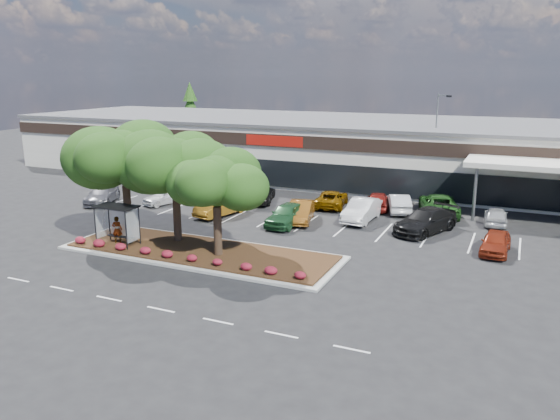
% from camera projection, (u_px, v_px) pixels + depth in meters
% --- Properties ---
extents(ground, '(160.00, 160.00, 0.00)m').
position_uv_depth(ground, '(192.00, 279.00, 30.29)').
color(ground, black).
rests_on(ground, ground).
extents(retail_store, '(80.40, 25.20, 6.25)m').
position_uv_depth(retail_store, '(363.00, 148.00, 59.50)').
color(retail_store, silver).
rests_on(retail_store, ground).
extents(landscape_island, '(18.00, 6.00, 0.26)m').
position_uv_depth(landscape_island, '(200.00, 252.00, 34.59)').
color(landscape_island, '#A4A49F').
rests_on(landscape_island, ground).
extents(lane_markings, '(33.12, 20.06, 0.01)m').
position_uv_depth(lane_markings, '(270.00, 231.00, 39.56)').
color(lane_markings, silver).
rests_on(lane_markings, ground).
extents(shrub_row, '(17.00, 0.80, 0.50)m').
position_uv_depth(shrub_row, '(181.00, 256.00, 32.64)').
color(shrub_row, maroon).
rests_on(shrub_row, landscape_island).
extents(bus_shelter, '(2.75, 1.55, 2.59)m').
position_uv_depth(bus_shelter, '(118.00, 213.00, 35.32)').
color(bus_shelter, black).
rests_on(bus_shelter, landscape_island).
extents(island_tree_west, '(7.20, 7.20, 7.89)m').
position_uv_depth(island_tree_west, '(126.00, 180.00, 36.42)').
color(island_tree_west, '#183C11').
rests_on(island_tree_west, landscape_island).
extents(island_tree_mid, '(6.60, 6.60, 7.32)m').
position_uv_depth(island_tree_mid, '(176.00, 186.00, 35.72)').
color(island_tree_mid, '#183C11').
rests_on(island_tree_mid, landscape_island).
extents(island_tree_east, '(5.80, 5.80, 6.50)m').
position_uv_depth(island_tree_east, '(217.00, 203.00, 32.90)').
color(island_tree_east, '#183C11').
rests_on(island_tree_east, landscape_island).
extents(conifer_north_west, '(4.40, 4.40, 10.00)m').
position_uv_depth(conifer_north_west, '(191.00, 115.00, 81.69)').
color(conifer_north_west, '#183C11').
rests_on(conifer_north_west, ground).
extents(person_waiting, '(0.77, 0.64, 1.79)m').
position_uv_depth(person_waiting, '(117.00, 230.00, 35.80)').
color(person_waiting, '#594C47').
rests_on(person_waiting, landscape_island).
extents(light_pole, '(1.38, 0.88, 9.34)m').
position_uv_depth(light_pole, '(436.00, 151.00, 50.67)').
color(light_pole, '#A4A49F').
rests_on(light_pole, ground).
extents(car_0, '(3.94, 5.53, 1.49)m').
position_uv_depth(car_0, '(102.00, 195.00, 48.06)').
color(car_0, '#57575E').
rests_on(car_0, ground).
extents(car_1, '(2.78, 4.20, 1.33)m').
position_uv_depth(car_1, '(164.00, 197.00, 47.56)').
color(car_1, white).
rests_on(car_1, ground).
extents(car_2, '(2.81, 5.23, 1.64)m').
position_uv_depth(car_2, '(221.00, 205.00, 43.79)').
color(car_2, brown).
rests_on(car_2, ground).
extents(car_3, '(2.09, 4.95, 1.67)m').
position_uv_depth(car_3, '(287.00, 214.00, 40.92)').
color(car_3, '#20512A').
rests_on(car_3, ground).
extents(car_4, '(2.81, 5.06, 1.58)m').
position_uv_depth(car_4, '(301.00, 212.00, 41.96)').
color(car_4, brown).
rests_on(car_4, ground).
extents(car_5, '(2.04, 5.24, 1.70)m').
position_uv_depth(car_5, '(362.00, 210.00, 42.16)').
color(car_5, silver).
rests_on(car_5, ground).
extents(car_6, '(4.47, 6.32, 1.70)m').
position_uv_depth(car_6, '(426.00, 221.00, 39.09)').
color(car_6, black).
rests_on(car_6, ground).
extents(car_7, '(1.85, 4.22, 1.41)m').
position_uv_depth(car_7, '(496.00, 242.00, 34.58)').
color(car_7, maroon).
rests_on(car_7, ground).
extents(car_9, '(3.80, 6.45, 1.68)m').
position_uv_depth(car_9, '(234.00, 183.00, 52.76)').
color(car_9, '#999CA4').
rests_on(car_9, ground).
extents(car_10, '(4.54, 6.31, 1.70)m').
position_uv_depth(car_10, '(241.00, 185.00, 51.58)').
color(car_10, black).
rests_on(car_10, ground).
extents(car_11, '(3.76, 5.81, 1.57)m').
position_uv_depth(car_11, '(261.00, 193.00, 48.38)').
color(car_11, black).
rests_on(car_11, ground).
extents(car_12, '(3.13, 5.37, 1.40)m').
position_uv_depth(car_12, '(332.00, 199.00, 46.63)').
color(car_12, '#663F02').
rests_on(car_12, ground).
extents(car_13, '(3.00, 4.88, 1.52)m').
position_uv_depth(car_13, '(399.00, 203.00, 44.81)').
color(car_13, beige).
rests_on(car_13, ground).
extents(car_14, '(2.63, 4.71, 1.52)m').
position_uv_depth(car_14, '(378.00, 201.00, 45.71)').
color(car_14, maroon).
rests_on(car_14, ground).
extents(car_15, '(4.24, 6.55, 1.68)m').
position_uv_depth(car_15, '(439.00, 204.00, 44.09)').
color(car_15, '#1D4B17').
rests_on(car_15, ground).
extents(car_16, '(1.85, 4.12, 1.37)m').
position_uv_depth(car_16, '(496.00, 216.00, 41.07)').
color(car_16, beige).
rests_on(car_16, ground).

